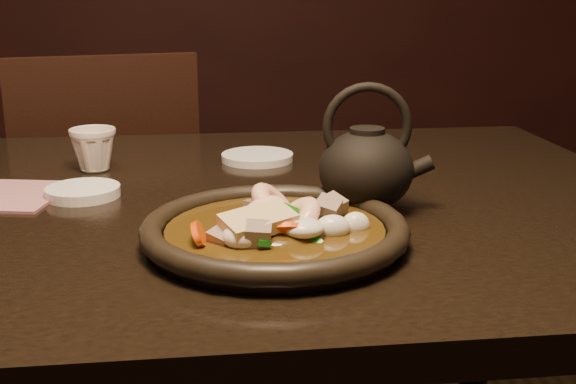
{
  "coord_description": "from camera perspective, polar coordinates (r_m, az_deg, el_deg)",
  "views": [
    {
      "loc": [
        0.15,
        -0.97,
        1.04
      ],
      "look_at": [
        0.25,
        -0.16,
        0.8
      ],
      "focal_mm": 45.0,
      "sensor_mm": 36.0,
      "label": 1
    }
  ],
  "objects": [
    {
      "name": "plate",
      "position": [
        0.82,
        -1.04,
        -3.15
      ],
      "size": [
        0.31,
        0.31,
        0.03
      ],
      "color": "black",
      "rests_on": "table"
    },
    {
      "name": "chair",
      "position": [
        1.78,
        -14.0,
        -2.35
      ],
      "size": [
        0.5,
        0.5,
        0.89
      ],
      "rotation": [
        0.0,
        0.0,
        3.35
      ],
      "color": "black",
      "rests_on": "floor"
    },
    {
      "name": "napkin",
      "position": [
        1.08,
        -21.47,
        -0.24
      ],
      "size": [
        0.18,
        0.18,
        0.0
      ],
      "primitive_type": "cube",
      "rotation": [
        0.0,
        0.0,
        -0.21
      ],
      "color": "#995E63",
      "rests_on": "table"
    },
    {
      "name": "soy_dish",
      "position": [
        1.05,
        -15.9,
        0.02
      ],
      "size": [
        0.1,
        0.1,
        0.01
      ],
      "primitive_type": "cylinder",
      "color": "white",
      "rests_on": "table"
    },
    {
      "name": "tea_cup",
      "position": [
        1.19,
        -15.12,
        3.38
      ],
      "size": [
        0.1,
        0.09,
        0.07
      ],
      "primitive_type": "imported",
      "rotation": [
        0.0,
        0.0,
        0.43
      ],
      "color": "silver",
      "rests_on": "table"
    },
    {
      "name": "stirfry",
      "position": [
        0.82,
        -0.79,
        -2.81
      ],
      "size": [
        0.21,
        0.17,
        0.06
      ],
      "color": "#352309",
      "rests_on": "plate"
    },
    {
      "name": "table",
      "position": [
        1.05,
        -14.61,
        -4.7
      ],
      "size": [
        1.6,
        0.9,
        0.75
      ],
      "color": "black",
      "rests_on": "floor"
    },
    {
      "name": "saucer_right",
      "position": [
        1.22,
        -2.44,
        2.77
      ],
      "size": [
        0.12,
        0.12,
        0.01
      ],
      "primitive_type": "cylinder",
      "color": "white",
      "rests_on": "table"
    },
    {
      "name": "teapot",
      "position": [
        0.93,
        6.24,
        2.1
      ],
      "size": [
        0.15,
        0.12,
        0.17
      ],
      "rotation": [
        0.0,
        0.0,
        -0.12
      ],
      "color": "black",
      "rests_on": "table"
    }
  ]
}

